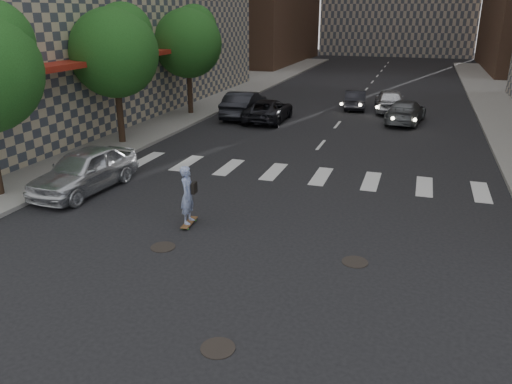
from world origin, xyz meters
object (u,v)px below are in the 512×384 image
skateboarder (188,195)px  traffic_car_d (390,100)px  traffic_car_b (406,112)px  traffic_car_c (268,110)px  tree_b (116,48)px  tree_c (189,40)px  traffic_car_a (244,104)px  traffic_car_e (355,99)px  silver_sedan (84,170)px

skateboarder → traffic_car_d: (4.53, 21.27, -0.24)m
traffic_car_b → traffic_car_c: traffic_car_b is taller
tree_b → tree_c: bearing=90.0°
traffic_car_a → traffic_car_e: traffic_car_a is taller
traffic_car_b → skateboarder: bearing=79.8°
tree_c → traffic_car_a: 5.19m
tree_b → traffic_car_d: 18.13m
tree_b → skateboarder: (7.50, -8.27, -3.64)m
traffic_car_e → tree_c: bearing=22.9°
traffic_car_b → traffic_car_c: bearing=22.3°
tree_b → traffic_car_c: (5.27, 7.58, -3.98)m
tree_b → tree_c: 8.00m
traffic_car_a → traffic_car_e: size_ratio=1.28×
tree_c → traffic_car_a: bearing=3.1°
skateboarder → traffic_car_c: (-2.22, 15.86, -0.34)m
tree_c → traffic_car_b: (13.19, 1.68, -3.97)m
skateboarder → traffic_car_c: skateboarder is taller
skateboarder → silver_sedan: 5.33m
skateboarder → traffic_car_b: bearing=67.4°
traffic_car_a → traffic_car_d: bearing=-153.9°
tree_c → traffic_car_c: tree_c is taller
skateboarder → traffic_car_a: size_ratio=0.39×
tree_b → traffic_car_c: tree_b is taller
tree_b → traffic_car_b: (13.19, 9.68, -3.97)m
silver_sedan → traffic_car_c: silver_sedan is taller
traffic_car_c → traffic_car_d: (6.75, 5.42, 0.10)m
traffic_car_c → traffic_car_d: bearing=-142.4°
tree_c → traffic_car_e: tree_c is taller
traffic_car_a → traffic_car_e: (6.23, 5.24, -0.18)m
traffic_car_c → traffic_car_e: bearing=-128.4°
tree_c → silver_sedan: bearing=-80.4°
traffic_car_a → skateboarder: bearing=100.3°
traffic_car_c → traffic_car_d: traffic_car_d is taller
silver_sedan → traffic_car_b: silver_sedan is taller
tree_c → traffic_car_d: tree_c is taller
tree_b → traffic_car_b: size_ratio=1.41×
tree_c → traffic_car_b: bearing=7.3°
traffic_car_b → traffic_car_d: size_ratio=1.04×
traffic_car_e → silver_sedan: bearing=63.7°
traffic_car_b → traffic_car_e: size_ratio=1.20×
skateboarder → traffic_car_e: (2.23, 21.70, -0.37)m
tree_c → silver_sedan: tree_c is taller
tree_b → traffic_car_c: size_ratio=1.38×
silver_sedan → traffic_car_a: (1.04, 14.73, 0.03)m
tree_b → traffic_car_e: 17.05m
traffic_car_a → traffic_car_c: traffic_car_a is taller
tree_c → traffic_car_c: 6.62m
tree_b → silver_sedan: 7.98m
skateboarder → traffic_car_d: skateboarder is taller
tree_b → silver_sedan: size_ratio=1.42×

